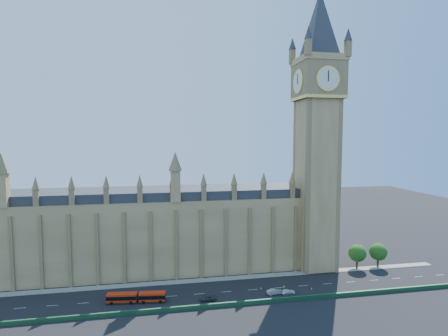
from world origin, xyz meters
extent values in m
plane|color=black|center=(0.00, 0.00, 0.00)|extent=(400.00, 400.00, 0.00)
cube|color=#9A754A|center=(-25.00, 22.00, 12.50)|extent=(120.00, 20.00, 25.00)
cube|color=#2D3035|center=(-25.00, 22.00, 26.50)|extent=(120.00, 18.00, 3.00)
cube|color=#9A754A|center=(38.00, 14.00, 29.00)|extent=(12.00, 12.00, 58.00)
cube|color=olive|center=(38.00, 14.00, 64.00)|extent=(14.00, 14.00, 12.00)
cylinder|color=silver|center=(38.00, 6.85, 64.00)|extent=(7.20, 0.30, 7.20)
cube|color=#9A754A|center=(38.00, 14.00, 71.00)|extent=(14.50, 14.50, 2.00)
cube|color=#1E4C2D|center=(0.00, -9.00, 0.60)|extent=(160.00, 0.60, 1.20)
cube|color=gray|center=(0.00, 9.50, 0.08)|extent=(160.00, 3.00, 0.16)
cylinder|color=#382619|center=(52.00, 10.00, 2.00)|extent=(0.70, 0.70, 4.00)
sphere|color=#1F4712|center=(52.00, 10.00, 5.50)|extent=(6.00, 6.00, 6.00)
sphere|color=#1F4712|center=(52.80, 10.30, 6.10)|extent=(4.38, 4.38, 4.38)
cylinder|color=#382619|center=(60.00, 10.00, 2.00)|extent=(0.70, 0.70, 4.00)
sphere|color=#1F4712|center=(60.00, 10.00, 5.50)|extent=(6.00, 6.00, 6.00)
sphere|color=#1F4712|center=(60.80, 10.30, 6.10)|extent=(4.38, 4.38, 4.38)
cube|color=red|center=(-25.51, -1.68, 1.36)|extent=(8.34, 3.15, 2.71)
cube|color=red|center=(-17.33, -2.60, 1.36)|extent=(7.44, 3.05, 2.71)
cube|color=black|center=(-25.51, -1.68, 1.68)|extent=(8.39, 3.20, 1.03)
cube|color=black|center=(-17.33, -2.60, 1.68)|extent=(7.49, 3.10, 1.03)
cylinder|color=black|center=(-21.64, -2.11, 1.22)|extent=(0.98, 2.24, 2.17)
cylinder|color=black|center=(-28.22, -2.52, 0.45)|extent=(0.93, 0.37, 0.90)
cylinder|color=black|center=(-27.97, -0.27, 0.45)|extent=(0.93, 0.37, 0.90)
cylinder|color=black|center=(-23.05, -3.09, 0.45)|extent=(0.93, 0.37, 0.90)
cylinder|color=black|center=(-22.80, -0.85, 0.45)|extent=(0.93, 0.37, 0.90)
cylinder|color=black|center=(-19.76, -3.46, 0.45)|extent=(0.93, 0.37, 0.90)
cylinder|color=black|center=(-19.51, -1.22, 0.45)|extent=(0.93, 0.37, 0.90)
cylinder|color=black|center=(-15.16, -3.97, 0.45)|extent=(0.93, 0.37, 0.90)
cylinder|color=black|center=(-14.91, -1.73, 0.45)|extent=(0.93, 0.37, 0.90)
imported|color=#383B3F|center=(-2.00, -4.68, 0.78)|extent=(4.64, 1.94, 1.57)
imported|color=#95979B|center=(17.47, -4.05, 0.76)|extent=(4.74, 2.02, 1.52)
imported|color=white|center=(21.42, -4.48, 0.62)|extent=(4.35, 1.92, 1.24)
cube|color=black|center=(18.21, -2.33, 0.02)|extent=(0.52, 0.52, 0.04)
cone|color=orange|center=(18.21, -2.33, 0.36)|extent=(0.57, 0.57, 0.72)
cylinder|color=white|center=(18.21, -2.33, 0.46)|extent=(0.35, 0.35, 0.12)
cube|color=black|center=(29.30, -3.20, 0.02)|extent=(0.41, 0.41, 0.04)
cone|color=#D8600B|center=(29.30, -3.20, 0.32)|extent=(0.45, 0.45, 0.65)
cylinder|color=white|center=(29.30, -3.20, 0.42)|extent=(0.31, 0.31, 0.11)
cube|color=black|center=(14.55, -0.25, 0.02)|extent=(0.36, 0.36, 0.04)
cone|color=orange|center=(14.55, -0.25, 0.32)|extent=(0.40, 0.40, 0.63)
cylinder|color=white|center=(14.55, -0.25, 0.41)|extent=(0.31, 0.31, 0.11)
cube|color=black|center=(21.68, -0.43, 0.02)|extent=(0.51, 0.51, 0.04)
cone|color=orange|center=(21.68, -0.43, 0.37)|extent=(0.57, 0.57, 0.74)
cylinder|color=white|center=(21.68, -0.43, 0.47)|extent=(0.36, 0.36, 0.13)
camera|label=1|loc=(-14.40, -97.68, 45.00)|focal=28.00mm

